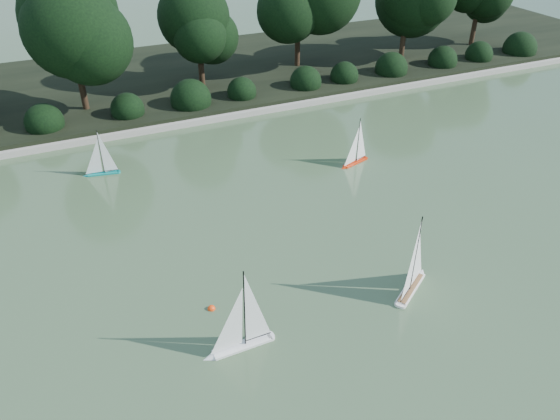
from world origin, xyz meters
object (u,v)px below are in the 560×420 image
at_px(sailboat_white_a, 237,337).
at_px(sailboat_white_b, 414,276).
at_px(sailboat_orange, 354,157).
at_px(sailboat_teal, 99,167).
at_px(race_buoy, 211,309).

bearing_deg(sailboat_white_a, sailboat_white_b, 1.81).
relative_size(sailboat_white_a, sailboat_orange, 1.28).
height_order(sailboat_orange, sailboat_teal, sailboat_orange).
height_order(sailboat_white_b, race_buoy, sailboat_white_b).
bearing_deg(sailboat_white_b, sailboat_teal, 124.48).
distance_m(sailboat_white_a, sailboat_teal, 7.27).
distance_m(sailboat_orange, sailboat_teal, 6.75).
xyz_separation_m(sailboat_white_b, race_buoy, (-3.75, 0.99, -0.28)).
relative_size(sailboat_white_b, sailboat_orange, 1.32).
height_order(sailboat_white_a, sailboat_orange, sailboat_white_a).
relative_size(sailboat_white_b, race_buoy, 12.50).
distance_m(sailboat_white_b, race_buoy, 3.89).
bearing_deg(race_buoy, sailboat_white_a, -84.63).
distance_m(sailboat_white_a, sailboat_orange, 7.19).
bearing_deg(sailboat_white_b, sailboat_white_a, -178.19).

